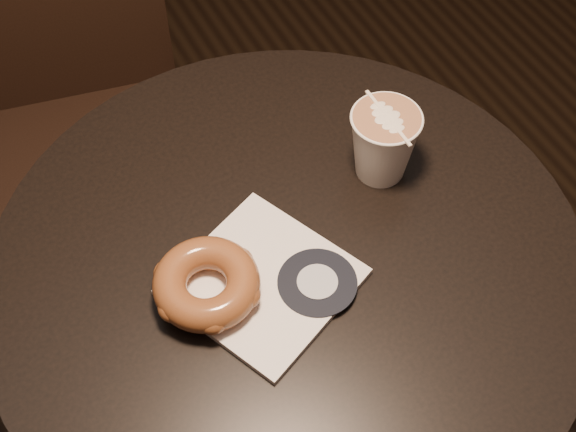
{
  "coord_description": "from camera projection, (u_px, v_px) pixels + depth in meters",
  "views": [
    {
      "loc": [
        -0.23,
        -0.45,
        1.52
      ],
      "look_at": [
        0.01,
        0.03,
        0.79
      ],
      "focal_mm": 50.0,
      "sensor_mm": 36.0,
      "label": 1
    }
  ],
  "objects": [
    {
      "name": "chair",
      "position": [
        65.0,
        86.0,
        1.36
      ],
      "size": [
        0.46,
        0.46,
        0.99
      ],
      "rotation": [
        0.0,
        0.0,
        -0.19
      ],
      "color": "black",
      "rests_on": "ground"
    },
    {
      "name": "pastry_bag",
      "position": [
        263.0,
        282.0,
        0.9
      ],
      "size": [
        0.23,
        0.23,
        0.01
      ],
      "primitive_type": "cube",
      "rotation": [
        0.0,
        0.0,
        0.42
      ],
      "color": "white",
      "rests_on": "cafe_table"
    },
    {
      "name": "latte_cup",
      "position": [
        383.0,
        144.0,
        0.96
      ],
      "size": [
        0.09,
        0.09,
        0.1
      ],
      "primitive_type": null,
      "color": "white",
      "rests_on": "cafe_table"
    },
    {
      "name": "doughnut",
      "position": [
        206.0,
        284.0,
        0.87
      ],
      "size": [
        0.12,
        0.12,
        0.04
      ],
      "primitive_type": "torus",
      "color": "brown",
      "rests_on": "pastry_bag"
    },
    {
      "name": "cafe_table",
      "position": [
        288.0,
        338.0,
        1.09
      ],
      "size": [
        0.7,
        0.7,
        0.75
      ],
      "color": "black",
      "rests_on": "ground"
    }
  ]
}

